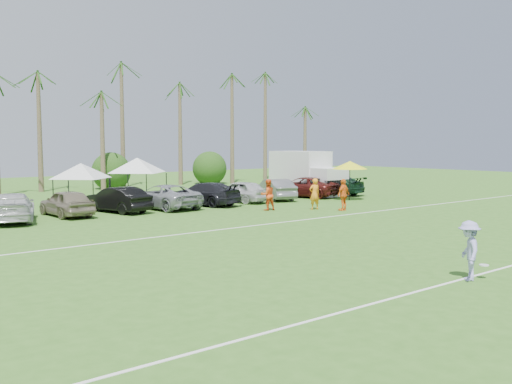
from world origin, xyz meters
TOP-DOWN VIEW (x-y plane):
  - field_lines at (0.00, 8.00)m, footprint 80.00×12.10m
  - palm_tree_5 at (0.00, 38.00)m, footprint 2.40×2.40m
  - palm_tree_6 at (4.00, 38.00)m, footprint 2.40×2.40m
  - palm_tree_7 at (8.00, 38.00)m, footprint 2.40×2.40m
  - palm_tree_8 at (13.00, 38.00)m, footprint 2.40×2.40m
  - palm_tree_9 at (18.00, 38.00)m, footprint 2.40×2.40m
  - palm_tree_10 at (23.00, 38.00)m, footprint 2.40×2.40m
  - palm_tree_11 at (27.00, 38.00)m, footprint 2.40×2.40m
  - bush_tree_2 at (6.00, 39.00)m, footprint 4.00×4.00m
  - bush_tree_3 at (16.00, 39.00)m, footprint 4.00×4.00m
  - sideline_player_a at (8.80, 16.88)m, footprint 0.75×0.59m
  - sideline_player_b at (6.40, 18.30)m, footprint 1.00×0.86m
  - sideline_player_c at (9.74, 15.47)m, footprint 1.13×0.61m
  - box_truck at (15.57, 24.51)m, footprint 2.52×6.34m
  - canopy_tent_left at (-1.61, 25.94)m, footprint 3.89×3.89m
  - canopy_tent_right at (2.71, 27.17)m, footprint 4.22×4.22m
  - market_umbrella at (14.42, 19.18)m, footprint 2.40×2.40m
  - frisbee_player at (-0.00, 1.85)m, footprint 1.24×1.22m
  - parked_car_3 at (-6.50, 22.60)m, footprint 3.47×5.33m
  - parked_car_4 at (-3.62, 22.99)m, footprint 1.85×4.28m
  - parked_car_5 at (-0.74, 22.92)m, footprint 2.43×4.59m
  - parked_car_6 at (2.14, 22.83)m, footprint 2.93×5.40m
  - parked_car_7 at (5.02, 22.83)m, footprint 3.32×5.32m
  - parked_car_8 at (7.90, 22.86)m, footprint 2.45×4.46m
  - parked_car_9 at (10.78, 22.74)m, footprint 2.78×4.62m
  - parked_car_10 at (13.66, 22.96)m, footprint 3.81×5.64m
  - parked_car_11 at (16.54, 22.81)m, footprint 2.98×5.26m

SIDE VIEW (x-z plane):
  - field_lines at x=0.00m, z-range 0.00..0.01m
  - parked_car_3 at x=-6.50m, z-range 0.00..1.44m
  - parked_car_4 at x=-3.62m, z-range 0.00..1.44m
  - parked_car_5 at x=-0.74m, z-range 0.00..1.44m
  - parked_car_6 at x=2.14m, z-range 0.00..1.44m
  - parked_car_7 at x=5.02m, z-range 0.00..1.44m
  - parked_car_8 at x=7.90m, z-range 0.00..1.44m
  - parked_car_9 at x=10.78m, z-range 0.00..1.44m
  - parked_car_10 at x=13.66m, z-range 0.00..1.44m
  - parked_car_11 at x=16.54m, z-range 0.00..1.44m
  - frisbee_player at x=0.00m, z-range 0.00..1.71m
  - sideline_player_b at x=6.40m, z-range 0.00..1.80m
  - sideline_player_a at x=8.80m, z-range 0.00..1.83m
  - sideline_player_c at x=9.74m, z-range 0.00..1.84m
  - box_truck at x=15.57m, z-range 0.11..3.37m
  - bush_tree_2 at x=6.00m, z-range -0.20..3.80m
  - bush_tree_3 at x=16.00m, z-range -0.20..3.80m
  - market_umbrella at x=14.42m, z-range 1.06..3.73m
  - canopy_tent_left at x=-1.61m, z-range 1.12..4.27m
  - canopy_tent_right at x=2.71m, z-range 1.22..4.63m
  - palm_tree_8 at x=13.00m, z-range 3.03..11.93m
  - palm_tree_5 at x=0.00m, z-range 3.40..13.30m
  - palm_tree_9 at x=18.00m, z-range 3.40..13.30m
  - palm_tree_6 at x=4.00m, z-range 3.76..14.66m
  - palm_tree_10 at x=23.00m, z-range 3.76..14.66m
  - palm_tree_7 at x=8.00m, z-range 4.11..16.01m
  - palm_tree_11 at x=27.00m, z-range 4.11..16.01m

